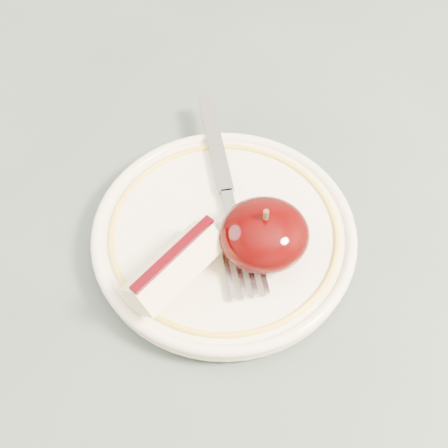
{
  "coord_description": "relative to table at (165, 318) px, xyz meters",
  "views": [
    {
      "loc": [
        0.01,
        -0.24,
        1.15
      ],
      "look_at": [
        0.05,
        0.01,
        0.78
      ],
      "focal_mm": 50.0,
      "sensor_mm": 36.0,
      "label": 1
    }
  ],
  "objects": [
    {
      "name": "table",
      "position": [
        0.0,
        0.0,
        0.0
      ],
      "size": [
        0.9,
        0.9,
        0.75
      ],
      "color": "brown",
      "rests_on": "ground"
    },
    {
      "name": "plate",
      "position": [
        0.05,
        0.01,
        0.1
      ],
      "size": [
        0.2,
        0.2,
        0.02
      ],
      "color": "#F0E5CA",
      "rests_on": "table"
    },
    {
      "name": "apple_half",
      "position": [
        0.08,
        -0.01,
        0.13
      ],
      "size": [
        0.06,
        0.06,
        0.05
      ],
      "color": "black",
      "rests_on": "plate"
    },
    {
      "name": "apple_wedge",
      "position": [
        0.01,
        -0.02,
        0.12
      ],
      "size": [
        0.08,
        0.07,
        0.04
      ],
      "rotation": [
        0.0,
        0.0,
        0.71
      ],
      "color": "beige",
      "rests_on": "plate"
    },
    {
      "name": "fork",
      "position": [
        0.06,
        0.04,
        0.11
      ],
      "size": [
        0.03,
        0.19,
        0.0
      ],
      "rotation": [
        0.0,
        0.0,
        1.6
      ],
      "color": "#919399",
      "rests_on": "plate"
    }
  ]
}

